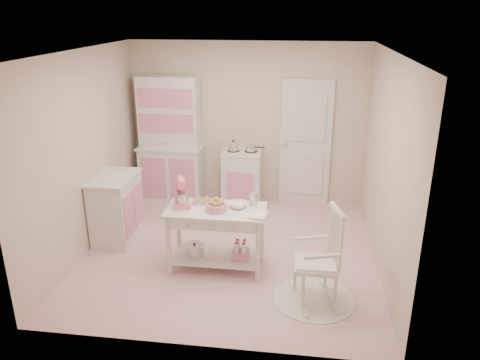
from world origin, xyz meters
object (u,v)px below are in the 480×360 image
at_px(base_cabinet, 116,208).
at_px(stand_mixer, 182,193).
at_px(work_table, 216,239).
at_px(stove, 242,178).
at_px(bread_basket, 217,207).
at_px(hutch, 170,140).
at_px(rocking_chair, 316,256).

bearing_deg(base_cabinet, stand_mixer, -28.23).
distance_m(work_table, stand_mixer, 0.71).
bearing_deg(stove, bread_basket, -90.95).
xyz_separation_m(hutch, work_table, (1.15, -2.09, -0.64)).
height_order(base_cabinet, bread_basket, base_cabinet).
relative_size(stove, stand_mixer, 2.71).
height_order(stand_mixer, bread_basket, stand_mixer).
distance_m(hutch, rocking_chair, 3.56).
distance_m(hutch, base_cabinet, 1.64).
bearing_deg(hutch, work_table, -61.33).
relative_size(hutch, bread_basket, 8.32).
height_order(rocking_chair, stand_mixer, stand_mixer).
bearing_deg(work_table, stove, 88.47).
distance_m(rocking_chair, bread_basket, 1.31).
bearing_deg(work_table, rocking_chair, -24.02).
bearing_deg(stove, work_table, -91.53).
bearing_deg(work_table, base_cabinet, 158.09).
xyz_separation_m(stove, work_table, (-0.05, -2.04, -0.06)).
distance_m(base_cabinet, work_table, 1.65).
distance_m(hutch, bread_basket, 2.45).
bearing_deg(hutch, stand_mixer, -70.73).
relative_size(hutch, rocking_chair, 1.89).
xyz_separation_m(stove, stand_mixer, (-0.47, -2.02, 0.51)).
height_order(stove, base_cabinet, same).
xyz_separation_m(stove, bread_basket, (-0.03, -2.09, 0.39)).
distance_m(stove, rocking_chair, 2.82).
relative_size(rocking_chair, bread_basket, 4.40).
relative_size(rocking_chair, stand_mixer, 3.24).
bearing_deg(stand_mixer, bread_basket, -28.54).
bearing_deg(rocking_chair, hutch, 115.94).
bearing_deg(bread_basket, rocking_chair, -22.34).
height_order(hutch, rocking_chair, hutch).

